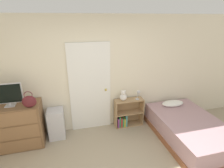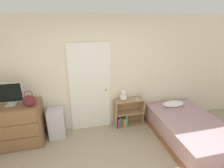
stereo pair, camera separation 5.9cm
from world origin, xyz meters
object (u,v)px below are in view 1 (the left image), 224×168
Objects in this scene: tv at (8,94)px; handbag at (29,101)px; dresser at (16,126)px; desk_lamp at (138,93)px; bed at (189,129)px; teddy_bear at (123,96)px; bookshelf at (126,115)px; storage_bin at (56,124)px.

tv is 1.55× the size of handbag.
dresser reaches higher than desk_lamp.
desk_lamp is at bearing 138.25° from bed.
tv reaches higher than desk_lamp.
teddy_bear is (2.28, 0.14, -0.36)m from tv.
desk_lamp reaches higher than bed.
handbag is 1.41× the size of desk_lamp.
dresser reaches higher than bed.
handbag is at bearing -171.23° from bookshelf.
dresser is at bearing 23.04° from tv.
desk_lamp is at bearing -5.62° from teddy_bear.
handbag is at bearing 170.68° from bed.
tv reaches higher than bed.
tv is 0.73× the size of bookshelf.
bookshelf is at bearing 170.54° from desk_lamp.
dresser is at bearing -176.65° from teddy_bear.
handbag is 2.29m from desk_lamp.
desk_lamp is at bearing 0.30° from storage_bin.
teddy_bear is at bearing 1.69° from storage_bin.
dresser is 2.30m from teddy_bear.
bookshelf is at bearing 8.77° from handbag.
tv reaches higher than storage_bin.
tv is at bearing 169.08° from bed.
bed is at bearing -9.32° from handbag.
bookshelf is (2.37, 0.14, -0.18)m from dresser.
dresser is 0.69m from tv.
tv is at bearing -177.75° from desk_lamp.
bookshelf is at bearing 5.08° from teddy_bear.
desk_lamp reaches higher than bookshelf.
tv is at bearing -156.96° from dresser.
dresser is 1.48× the size of bookshelf.
handbag is at bearing -146.91° from storage_bin.
storage_bin is 2.85m from bed.
handbag reaches higher than bed.
storage_bin is at bearing 164.32° from bed.
tv is 2.32m from teddy_bear.
teddy_bear is at bearing 3.35° from dresser.
tv is 0.26× the size of bed.
storage_bin is (0.39, 0.26, -0.71)m from handbag.
teddy_bear is 1.11× the size of desk_lamp.
bookshelf is 0.36× the size of bed.
storage_bin is 2.58× the size of teddy_bear.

